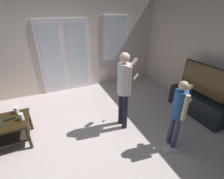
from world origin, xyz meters
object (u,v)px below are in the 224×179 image
Objects in this scene: flat_screen_tv at (204,80)px; cup_near_edge at (16,110)px; person_adult at (124,85)px; person_child at (179,110)px; loose_keyboard at (177,149)px; tv_stand at (197,104)px; tv_remote_black at (10,119)px; cup_by_laptop at (22,117)px.

flat_screen_tv is 3.79m from cup_near_edge.
cup_near_edge is (-1.92, 0.55, -0.38)m from person_adult.
person_child reaches higher than loose_keyboard.
tv_stand is 3.85m from tv_remote_black.
loose_keyboard is (0.01, -0.13, -0.74)m from person_child.
flat_screen_tv is 1.61m from loose_keyboard.
flat_screen_tv is at bearing 29.53° from loose_keyboard.
cup_by_laptop is at bearing 152.17° from loose_keyboard.
person_child reaches higher than cup_near_edge.
tv_stand is at bearing -12.99° from cup_near_edge.
person_child is (-1.21, -0.54, 0.51)m from tv_stand.
tv_stand is 11.21× the size of cup_near_edge.
cup_by_laptop is 0.23m from tv_remote_black.
flat_screen_tv is 1.79m from person_adult.
flat_screen_tv reaches higher than cup_by_laptop.
person_adult is 2.10m from tv_remote_black.
flat_screen_tv reaches higher than cup_near_edge.
flat_screen_tv reaches higher than tv_stand.
person_child is at bearing -37.07° from tv_remote_black.
cup_by_laptop is 0.76× the size of tv_remote_black.
tv_remote_black reaches higher than loose_keyboard.
cup_by_laptop reaches higher than loose_keyboard.
tv_remote_black is (-3.78, 0.68, 0.26)m from tv_stand.
person_child is (0.55, -0.84, -0.17)m from person_adult.
loose_keyboard is at bearing -27.83° from cup_by_laptop.
person_child is 2.86m from tv_remote_black.
flat_screen_tv reaches higher than tv_remote_black.
cup_near_edge is (-2.47, 1.39, -0.20)m from person_child.
tv_stand is 0.87× the size of person_adult.
tv_stand is at bearing -21.77° from tv_remote_black.
person_child is at bearing -155.67° from flat_screen_tv.
flat_screen_tv is 0.70× the size of person_adult.
tv_stand reaches higher than loose_keyboard.
person_child reaches higher than cup_by_laptop.
tv_stand is 0.60m from flat_screen_tv.
tv_remote_black is (-0.20, 0.10, -0.05)m from cup_by_laptop.
flat_screen_tv reaches higher than loose_keyboard.
person_child is 7.40× the size of tv_remote_black.
person_adult is at bearing 120.11° from loose_keyboard.
cup_near_edge reaches higher than loose_keyboard.
person_adult is 1.88m from cup_by_laptop.
person_child is (-1.21, -0.55, -0.09)m from flat_screen_tv.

